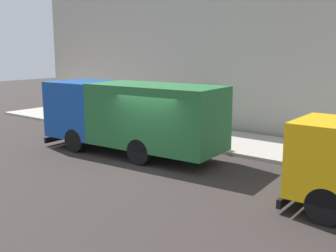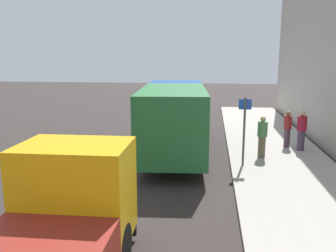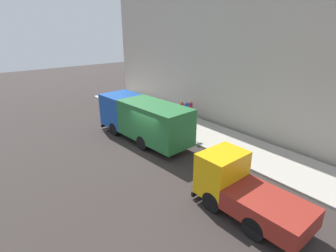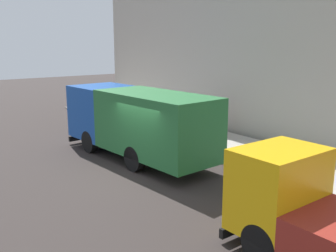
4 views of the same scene
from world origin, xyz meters
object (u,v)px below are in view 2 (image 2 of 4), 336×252
(street_sign_post, at_px, (244,125))
(large_utility_truck, at_px, (174,116))
(pedestrian_third, at_px, (302,130))
(pedestrian_walking, at_px, (288,128))
(pedestrian_standing, at_px, (262,136))
(small_flatbed_truck, at_px, (54,235))

(street_sign_post, bearing_deg, large_utility_truck, 150.46)
(large_utility_truck, distance_m, pedestrian_third, 5.29)
(pedestrian_walking, bearing_deg, large_utility_truck, -38.98)
(large_utility_truck, relative_size, pedestrian_third, 4.72)
(pedestrian_walking, bearing_deg, pedestrian_standing, -0.95)
(pedestrian_walking, relative_size, street_sign_post, 0.64)
(large_utility_truck, height_order, pedestrian_third, large_utility_truck)
(street_sign_post, bearing_deg, pedestrian_third, 42.79)
(pedestrian_walking, height_order, street_sign_post, street_sign_post)
(pedestrian_third, bearing_deg, street_sign_post, -172.13)
(pedestrian_standing, distance_m, pedestrian_third, 2.16)
(small_flatbed_truck, bearing_deg, pedestrian_third, 56.46)
(small_flatbed_truck, bearing_deg, pedestrian_standing, 61.20)
(pedestrian_third, bearing_deg, small_flatbed_truck, -157.35)
(pedestrian_standing, bearing_deg, pedestrian_third, -127.28)
(small_flatbed_truck, relative_size, pedestrian_walking, 3.09)
(pedestrian_standing, bearing_deg, pedestrian_walking, -109.20)
(large_utility_truck, bearing_deg, pedestrian_standing, -11.25)
(pedestrian_standing, bearing_deg, street_sign_post, 70.65)
(large_utility_truck, height_order, pedestrian_standing, large_utility_truck)
(small_flatbed_truck, height_order, pedestrian_standing, small_flatbed_truck)
(pedestrian_walking, distance_m, street_sign_post, 3.58)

